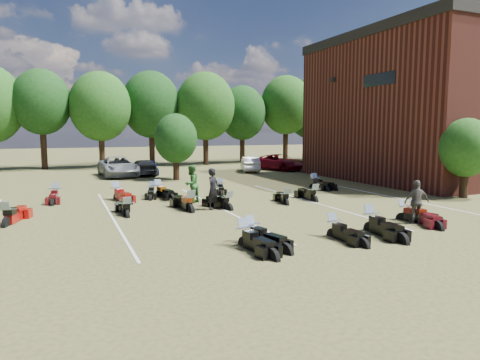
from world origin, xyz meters
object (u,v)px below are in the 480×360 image
person_grey (417,202)px  motorcycle_3 (333,237)px  motorcycle_7 (7,226)px  car_4 (147,167)px  person_black (213,189)px  motorcycle_14 (56,200)px  person_green (191,184)px

person_grey → motorcycle_3: 4.43m
person_grey → motorcycle_7: bearing=-5.5°
car_4 → person_black: size_ratio=1.94×
person_grey → motorcycle_14: (-13.35, 11.74, -0.87)m
car_4 → person_green: bearing=-90.0°
person_black → person_grey: (6.49, -5.95, -0.10)m
person_grey → motorcycle_7: 16.12m
person_grey → motorcycle_7: size_ratio=0.71×
car_4 → motorcycle_3: size_ratio=1.81×
car_4 → person_green: 15.03m
motorcycle_14 → person_green: bearing=-25.1°
motorcycle_3 → motorcycle_14: (-9.05, 12.28, 0.00)m
person_green → motorcycle_7: (-8.12, -2.39, -0.98)m
person_green → car_4: bearing=-132.9°
person_black → motorcycle_14: (-6.86, 5.79, -0.97)m
person_grey → person_black: bearing=-27.2°
person_grey → motorcycle_7: person_grey is taller
motorcycle_3 → motorcycle_7: bearing=146.2°
car_4 → person_grey: 24.01m
person_black → person_grey: 8.80m
person_black → motorcycle_7: size_ratio=0.78×
car_4 → person_black: 17.20m
person_green → motorcycle_14: size_ratio=0.86×
car_4 → person_black: (-0.09, -17.19, 0.33)m
car_4 → motorcycle_7: (-8.64, -17.41, -0.64)m
person_black → person_green: (-0.43, 2.17, 0.01)m
person_black → car_4: bearing=50.5°
motorcycle_7 → motorcycle_14: (1.69, 6.01, 0.00)m
person_green → motorcycle_7: person_green is taller
person_green → motorcycle_3: bearing=65.9°
person_black → motorcycle_14: 9.03m
person_green → motorcycle_14: (-6.43, 3.62, -0.98)m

